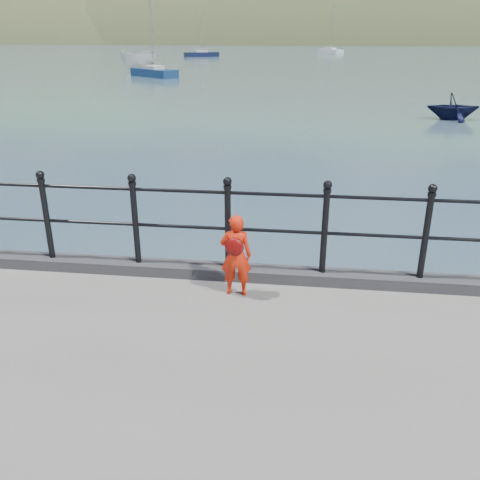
# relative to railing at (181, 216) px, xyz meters

# --- Properties ---
(ground) EXTENTS (600.00, 600.00, 0.00)m
(ground) POSITION_rel_railing_xyz_m (-0.00, 0.15, -1.82)
(ground) COLOR #2D4251
(ground) RESTS_ON ground
(kerb) EXTENTS (60.00, 0.30, 0.15)m
(kerb) POSITION_rel_railing_xyz_m (-0.00, -0.00, -0.75)
(kerb) COLOR #28282B
(kerb) RESTS_ON quay
(railing) EXTENTS (18.11, 0.11, 1.20)m
(railing) POSITION_rel_railing_xyz_m (0.00, 0.00, 0.00)
(railing) COLOR black
(railing) RESTS_ON kerb
(far_shore) EXTENTS (830.00, 200.00, 156.00)m
(far_shore) POSITION_rel_railing_xyz_m (38.34, 239.56, -24.39)
(far_shore) COLOR #333A21
(far_shore) RESTS_ON ground
(child) EXTENTS (0.38, 0.31, 1.02)m
(child) POSITION_rel_railing_xyz_m (0.76, -0.44, -0.30)
(child) COLOR red
(child) RESTS_ON quay
(launch_white) EXTENTS (4.31, 5.56, 2.03)m
(launch_white) POSITION_rel_railing_xyz_m (-17.18, 52.04, -0.81)
(launch_white) COLOR silver
(launch_white) RESTS_ON ground
(launch_navy) EXTENTS (2.55, 2.24, 1.28)m
(launch_navy) POSITION_rel_railing_xyz_m (8.51, 20.07, -1.18)
(launch_navy) COLOR black
(launch_navy) RESTS_ON ground
(sailboat_deep) EXTENTS (4.84, 5.83, 8.75)m
(sailboat_deep) POSITION_rel_railing_xyz_m (5.69, 99.18, -1.48)
(sailboat_deep) COLOR silver
(sailboat_deep) RESTS_ON ground
(sailboat_port) EXTENTS (5.24, 4.68, 7.85)m
(sailboat_port) POSITION_rel_railing_xyz_m (-12.66, 42.25, -1.48)
(sailboat_port) COLOR navy
(sailboat_port) RESTS_ON ground
(sailboat_left) EXTENTS (5.80, 4.01, 8.03)m
(sailboat_left) POSITION_rel_railing_xyz_m (-16.03, 81.80, -1.48)
(sailboat_left) COLOR black
(sailboat_left) RESTS_ON ground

